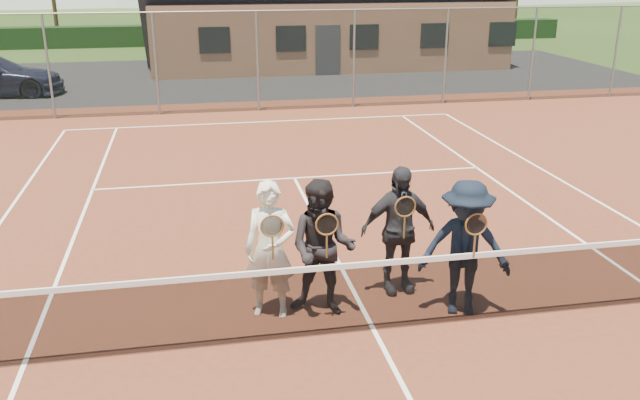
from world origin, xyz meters
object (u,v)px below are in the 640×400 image
object	(u,v)px
player_a	(270,250)
player_d	(465,248)
player_c	(398,230)
tennis_net	(375,293)
player_b	(323,248)

from	to	relation	value
player_a	player_d	world-z (taller)	same
player_a	player_d	bearing A→B (deg)	-9.56
player_c	player_a	bearing A→B (deg)	-168.83
tennis_net	player_d	world-z (taller)	player_d
player_d	player_a	bearing A→B (deg)	170.44
player_a	tennis_net	bearing A→B (deg)	-29.20
player_b	player_d	bearing A→B (deg)	-10.85
tennis_net	player_d	bearing A→B (deg)	11.58
tennis_net	player_d	size ratio (longest dim) A/B	6.49
player_a	player_d	size ratio (longest dim) A/B	1.00
tennis_net	player_a	distance (m)	1.42
tennis_net	player_d	distance (m)	1.33
player_a	player_c	bearing A→B (deg)	11.17
player_b	player_d	xyz separation A→B (m)	(1.78, -0.34, -0.00)
tennis_net	player_c	size ratio (longest dim) A/B	6.49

